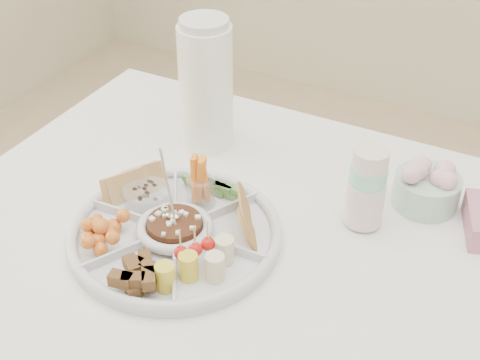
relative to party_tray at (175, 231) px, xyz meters
The scene contains 11 objects.
party_tray is the anchor object (origin of this frame).
bean_dip 0.01m from the party_tray, 90.00° to the left, with size 0.10×0.10×0.04m, color #3B1B10.
tortillas 0.13m from the party_tray, 31.92° to the left, with size 0.10×0.10×0.06m, color #A77748, non-canonical shape.
carrot_cucumber 0.14m from the party_tray, 91.92° to the left, with size 0.11×0.11×0.10m, color orange, non-canonical shape.
pita_raisins 0.13m from the party_tray, 151.92° to the left, with size 0.12×0.12×0.07m, color #EAC45A, non-canonical shape.
cherries 0.13m from the party_tray, 148.08° to the right, with size 0.11×0.11×0.05m, color orange, non-canonical shape.
granola_chunks 0.13m from the party_tray, 88.08° to the right, with size 0.10×0.10×0.04m, color brown, non-canonical shape.
banana_tomato 0.14m from the party_tray, 28.08° to the right, with size 0.11×0.11×0.09m, color #F8E260, non-canonical shape.
cup_stack 0.36m from the party_tray, 35.82° to the left, with size 0.07×0.07×0.19m, color silver.
thermos 0.36m from the party_tray, 109.79° to the left, with size 0.11×0.11×0.29m, color white.
flower_bowl 0.49m from the party_tray, 40.47° to the left, with size 0.13×0.13×0.10m, color #ADDBBD.
Camera 1 is at (0.25, -0.78, 1.56)m, focal length 50.00 mm.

